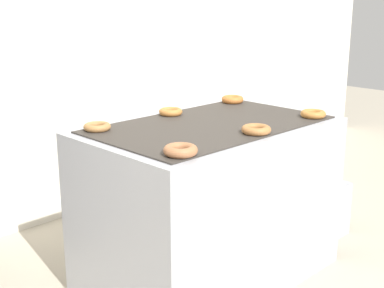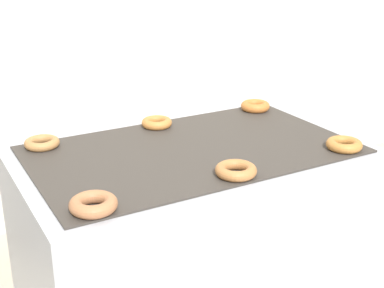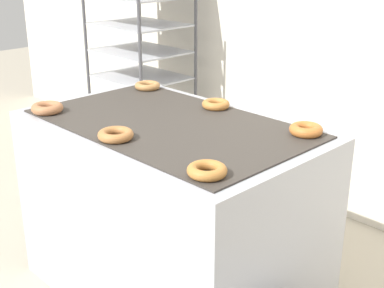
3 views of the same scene
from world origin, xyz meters
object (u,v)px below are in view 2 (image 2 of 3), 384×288
Objects in this scene: donut_near_right at (344,145)px; donut_far_left at (42,143)px; glaze_bin at (366,255)px; donut_near_left at (93,204)px; donut_far_center at (157,123)px; donut_far_right at (255,106)px; donut_near_center at (236,170)px; fryer_machine at (192,247)px.

donut_near_right is 1.27m from donut_far_left.
donut_near_left reaches higher than glaze_bin.
donut_far_center is at bearing 0.54° from donut_far_left.
donut_far_left is 1.09m from donut_far_right.
donut_far_left is (-1.54, 0.44, 0.78)m from glaze_bin.
donut_near_center is 1.04× the size of donut_near_right.
glaze_bin is (1.00, -0.12, -0.28)m from fryer_machine.
donut_near_right is at bearing -49.06° from donut_far_center.
fryer_machine is 0.80m from donut_near_right.
glaze_bin is at bearing 11.31° from donut_near_center.
donut_near_center is 0.85m from donut_far_left.
donut_near_right is 1.05× the size of donut_far_center.
donut_far_right reaches higher than donut_near_center.
donut_far_center is (-0.01, 0.65, -0.00)m from donut_near_center.
donut_near_left reaches higher than fryer_machine.
glaze_bin is at bearing -24.09° from donut_far_center.
donut_far_center is at bearing 50.57° from donut_near_left.
donut_far_right is at bearing 30.55° from donut_near_left.
donut_far_left reaches higher than glaze_bin.
donut_far_center is (-0.56, 0.64, -0.00)m from donut_near_right.
fryer_machine is at bearing -30.66° from donut_far_left.
donut_near_right reaches higher than glaze_bin.
donut_far_right is (1.09, 0.65, -0.00)m from donut_near_left.
donut_far_right is at bearing -1.03° from donut_far_center.
donut_near_right is 0.85m from donut_far_center.
donut_near_left reaches higher than donut_far_center.
donut_far_center is 0.96× the size of donut_far_right.
donut_far_center is (0.54, 0.66, -0.00)m from donut_near_left.
donut_far_center reaches higher than fryer_machine.
donut_far_left is at bearing 163.94° from glaze_bin.
fryer_machine is at bearing -149.91° from donut_far_right.
donut_far_center is (-0.01, 0.33, 0.50)m from fryer_machine.
donut_far_right reaches higher than glaze_bin.
fryer_machine is 9.65× the size of donut_near_right.
donut_near_left is 1.01× the size of donut_near_center.
donut_far_right is at bearing -0.26° from donut_far_left.
glaze_bin is at bearing -44.33° from donut_far_right.
donut_far_center is (0.54, 0.01, 0.00)m from donut_far_left.
donut_far_right is at bearing 30.09° from fryer_machine.
donut_far_right is at bearing 90.20° from donut_near_right.
donut_near_right is at bearing 0.71° from donut_near_left.
donut_near_center is at bearing -88.63° from fryer_machine.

